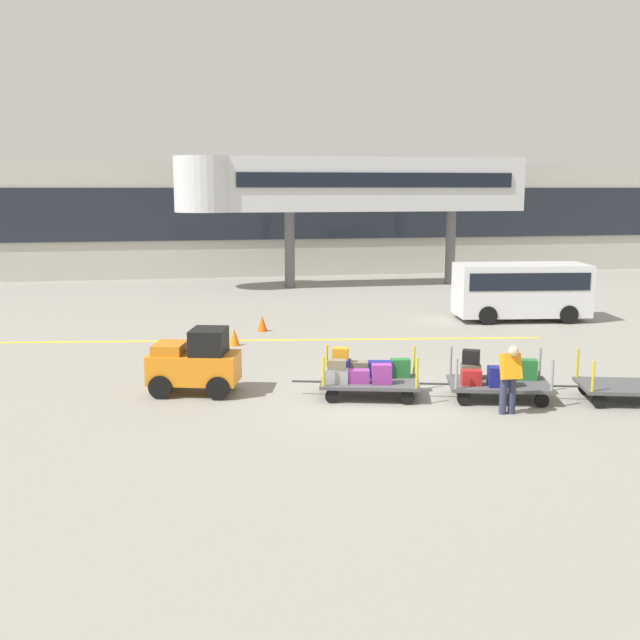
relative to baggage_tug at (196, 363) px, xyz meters
The scene contains 12 objects.
ground_plane 4.37m from the baggage_tug, 17.67° to the right, with size 120.00×120.00×0.00m, color gray.
apron_lead_line 6.38m from the baggage_tug, 73.70° to the left, with size 19.12×0.20×0.01m, color yellow.
terminal_building 25.12m from the baggage_tug, 80.56° to the left, with size 60.33×2.51×6.30m.
jet_bridge 20.54m from the baggage_tug, 68.34° to the left, with size 17.15×3.00×6.33m.
baggage_tug is the anchor object (origin of this frame).
baggage_cart_lead 4.08m from the baggage_tug, 14.07° to the right, with size 3.09×1.94×1.10m.
baggage_cart_middle 7.12m from the baggage_tug, 14.25° to the right, with size 3.09×1.94×1.10m.
baggage_cart_tail 10.17m from the baggage_tug, 14.62° to the right, with size 3.09×1.94×1.10m.
baggage_handler 7.29m from the baggage_tug, 24.28° to the right, with size 0.42×0.45×1.56m.
shuttle_van 14.54m from the baggage_tug, 33.57° to the left, with size 4.99×2.46×2.10m.
safety_cone_near 5.55m from the baggage_tug, 76.51° to the left, with size 0.36×0.36×0.55m, color orange.
safety_cone_far 7.97m from the baggage_tug, 72.37° to the left, with size 0.36×0.36×0.55m, color #EA590F.
Camera 1 is at (-4.35, -16.37, 4.87)m, focal length 42.07 mm.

